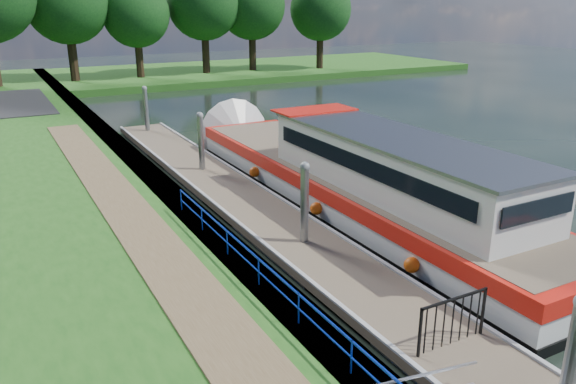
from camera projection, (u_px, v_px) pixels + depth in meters
bank_edge at (162, 194)px, 21.62m from camera, size 1.10×90.00×0.78m
far_bank at (196, 73)px, 59.01m from camera, size 60.00×18.00×0.60m
footpath at (170, 266)px, 14.83m from camera, size 1.60×40.00×0.05m
blue_fence at (323, 323)px, 11.25m from camera, size 0.04×18.04×0.72m
pontoon at (244, 204)px, 21.17m from camera, size 2.50×30.00×0.56m
mooring_piles at (244, 176)px, 20.82m from camera, size 0.30×27.30×3.55m
gate_panel at (453, 314)px, 11.88m from camera, size 1.85×0.05×1.15m
barge at (345, 177)px, 21.37m from camera, size 4.36×21.15×4.78m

